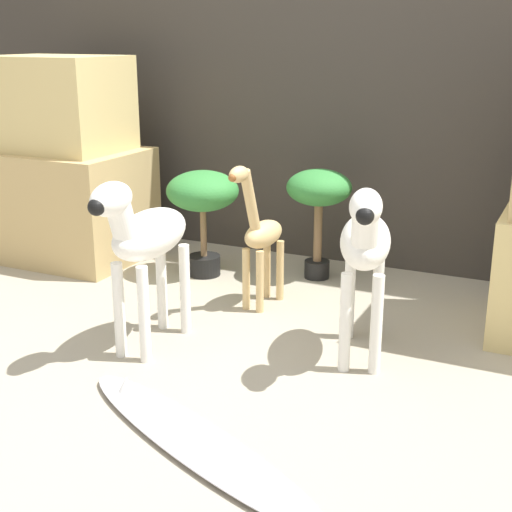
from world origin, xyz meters
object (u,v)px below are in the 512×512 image
(giraffe_figurine, at_px, (260,235))
(potted_palm_back, at_px, (203,199))
(surfboard, at_px, (194,440))
(zebra_left, at_px, (144,237))
(zebra_right, at_px, (365,245))
(potted_palm_front, at_px, (319,195))

(giraffe_figurine, height_order, potted_palm_back, giraffe_figurine)
(potted_palm_back, height_order, surfboard, potted_palm_back)
(zebra_left, relative_size, surfboard, 0.63)
(zebra_right, xyz_separation_m, potted_palm_front, (-0.47, 0.80, -0.02))
(zebra_right, xyz_separation_m, zebra_left, (-0.76, -0.25, 0.00))
(zebra_right, bearing_deg, potted_palm_front, 120.57)
(giraffe_figurine, height_order, potted_palm_front, giraffe_figurine)
(giraffe_figurine, xyz_separation_m, surfboard, (0.30, -1.10, -0.31))
(giraffe_figurine, xyz_separation_m, potted_palm_front, (0.09, 0.47, 0.09))
(zebra_right, xyz_separation_m, potted_palm_back, (-0.99, 0.60, -0.05))
(potted_palm_front, bearing_deg, potted_palm_back, -159.13)
(zebra_right, distance_m, giraffe_figurine, 0.66)
(zebra_left, height_order, giraffe_figurine, zebra_left)
(potted_palm_front, distance_m, surfboard, 1.63)
(zebra_left, xyz_separation_m, surfboard, (0.50, -0.52, -0.42))
(surfboard, bearing_deg, giraffe_figurine, 105.14)
(potted_palm_front, height_order, surfboard, potted_palm_front)
(zebra_right, distance_m, potted_palm_back, 1.16)
(zebra_right, distance_m, potted_palm_front, 0.92)
(potted_palm_front, bearing_deg, giraffe_figurine, -100.93)
(giraffe_figurine, bearing_deg, zebra_left, -109.19)
(giraffe_figurine, distance_m, surfboard, 1.18)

